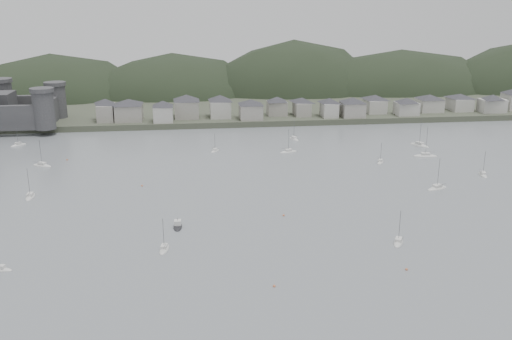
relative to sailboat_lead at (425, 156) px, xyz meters
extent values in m
plane|color=slate|center=(-75.57, -105.22, -0.17)|extent=(900.00, 900.00, 0.00)
cube|color=#383D2D|center=(-75.57, 189.78, 1.33)|extent=(900.00, 250.00, 3.00)
ellipsoid|color=black|center=(-186.44, 166.72, -10.31)|extent=(138.98, 92.48, 81.13)
ellipsoid|color=black|center=(-107.87, 167.64, -10.14)|extent=(132.08, 90.41, 79.74)
ellipsoid|color=black|center=(-24.92, 167.71, -12.84)|extent=(133.88, 88.37, 101.41)
ellipsoid|color=black|center=(50.38, 162.69, -10.49)|extent=(165.81, 81.78, 82.55)
cylinder|color=#363639|center=(-167.57, 60.78, 11.83)|extent=(10.00, 10.00, 18.00)
cylinder|color=#363639|center=(-195.57, 90.78, 12.33)|extent=(11.00, 11.00, 19.00)
cylinder|color=#363639|center=(-167.57, 88.78, 11.33)|extent=(10.00, 10.00, 17.00)
cube|color=#363639|center=(-195.57, 89.78, 8.83)|extent=(56.00, 3.50, 12.00)
cube|color=#363639|center=(-167.57, 74.78, 8.83)|extent=(3.50, 30.00, 12.00)
cube|color=gray|center=(-140.57, 76.74, 7.13)|extent=(8.34, 12.91, 8.59)
pyramid|color=#2C2B31|center=(-140.57, 76.74, 12.92)|extent=(15.78, 15.78, 3.01)
cube|color=gray|center=(-128.89, 76.10, 7.01)|extent=(13.68, 13.35, 8.36)
pyramid|color=#2C2B31|center=(-128.89, 76.10, 12.65)|extent=(20.07, 20.07, 2.93)
cube|color=#ABA9A1|center=(-111.14, 70.79, 6.87)|extent=(9.78, 10.20, 8.08)
pyramid|color=#2C2B31|center=(-111.14, 70.79, 12.32)|extent=(14.83, 14.83, 2.83)
cube|color=gray|center=(-99.08, 80.42, 7.38)|extent=(12.59, 13.33, 9.09)
pyramid|color=#2C2B31|center=(-99.08, 80.42, 13.51)|extent=(19.24, 19.24, 3.18)
cube|color=#ABA9A1|center=(-81.31, 78.88, 7.27)|extent=(10.74, 12.17, 8.87)
pyramid|color=#2C2B31|center=(-81.31, 78.88, 13.25)|extent=(17.01, 17.01, 3.10)
cube|color=gray|center=(-65.64, 72.31, 6.68)|extent=(11.63, 12.09, 7.69)
pyramid|color=#2C2B31|center=(-65.64, 72.31, 11.87)|extent=(17.61, 17.61, 2.69)
cube|color=gray|center=(-50.32, 80.97, 6.55)|extent=(10.37, 9.35, 7.44)
pyramid|color=#2C2B31|center=(-50.32, 80.97, 11.57)|extent=(14.65, 14.65, 2.60)
cube|color=gray|center=(-36.94, 78.57, 6.44)|extent=(8.24, 12.20, 7.22)
pyramid|color=#2C2B31|center=(-36.94, 78.57, 11.32)|extent=(15.17, 15.17, 2.53)
cube|color=#ABA9A1|center=(-23.07, 73.33, 6.56)|extent=(8.06, 10.91, 7.46)
pyramid|color=#2C2B31|center=(-23.07, 73.33, 11.60)|extent=(14.08, 14.08, 2.61)
cube|color=gray|center=(-10.75, 71.84, 6.66)|extent=(11.73, 11.78, 7.66)
pyramid|color=#2C2B31|center=(-10.75, 71.84, 11.83)|extent=(17.46, 17.46, 2.68)
cube|color=#ABA9A1|center=(5.07, 81.69, 6.50)|extent=(10.19, 13.02, 7.33)
pyramid|color=#2C2B31|center=(5.07, 81.69, 11.45)|extent=(17.23, 17.23, 2.57)
cube|color=#ABA9A1|center=(19.98, 72.84, 6.27)|extent=(11.70, 9.81, 6.88)
pyramid|color=#2C2B31|center=(19.98, 72.84, 10.91)|extent=(15.97, 15.97, 2.41)
cube|color=#ABA9A1|center=(36.83, 81.68, 6.33)|extent=(12.83, 12.48, 7.00)
pyramid|color=#2C2B31|center=(36.83, 81.68, 11.06)|extent=(18.79, 18.79, 2.45)
cube|color=#ABA9A1|center=(55.16, 82.20, 6.32)|extent=(11.07, 13.50, 6.97)
pyramid|color=#2C2B31|center=(55.16, 82.20, 11.02)|extent=(18.25, 18.25, 2.44)
cube|color=#ABA9A1|center=(70.45, 74.50, 6.50)|extent=(13.75, 9.12, 7.34)
pyramid|color=#2C2B31|center=(70.45, 74.50, 11.45)|extent=(16.97, 16.97, 2.57)
ellipsoid|color=silver|center=(0.00, 0.00, -0.12)|extent=(10.42, 4.71, 2.01)
cube|color=silver|center=(0.00, 0.00, 1.19)|extent=(3.81, 2.72, 0.70)
cylinder|color=#3F3F42|center=(0.00, 0.00, 6.31)|extent=(0.12, 0.12, 12.56)
cylinder|color=#3F3F42|center=(1.79, 0.27, 1.74)|extent=(4.48, 0.79, 0.10)
ellipsoid|color=silver|center=(-87.40, 19.39, -0.12)|extent=(5.02, 6.21, 1.23)
cube|color=silver|center=(-87.40, 19.39, 0.80)|extent=(2.31, 2.54, 0.70)
cylinder|color=#3F3F42|center=(-87.40, 19.39, 3.87)|extent=(0.12, 0.12, 7.68)
cylinder|color=#3F3F42|center=(-88.01, 20.32, 1.35)|extent=(1.60, 2.36, 0.10)
ellipsoid|color=silver|center=(-49.18, 36.89, -0.12)|extent=(4.65, 8.06, 1.54)
cube|color=silver|center=(-49.18, 36.89, 0.95)|extent=(2.42, 3.07, 0.70)
cylinder|color=#3F3F42|center=(-49.18, 36.89, 4.83)|extent=(0.12, 0.12, 9.60)
cylinder|color=#3F3F42|center=(-48.77, 38.21, 1.50)|extent=(1.13, 3.33, 0.10)
ellipsoid|color=silver|center=(-175.34, 40.76, -0.12)|extent=(6.99, 6.87, 1.48)
cube|color=silver|center=(-175.34, 40.76, 0.92)|extent=(3.00, 2.98, 0.70)
cylinder|color=#3F3F42|center=(-175.34, 40.76, 4.67)|extent=(0.12, 0.12, 9.28)
cylinder|color=#3F3F42|center=(-174.38, 39.83, 1.47)|extent=(2.47, 2.39, 0.10)
ellipsoid|color=silver|center=(-145.17, -86.22, -0.12)|extent=(6.42, 3.61, 1.22)
cube|color=silver|center=(-145.17, -86.22, 0.79)|extent=(2.44, 1.90, 0.70)
ellipsoid|color=silver|center=(-55.94, 13.89, -0.12)|extent=(8.44, 4.72, 1.61)
cube|color=silver|center=(-55.94, 13.89, 0.99)|extent=(3.20, 2.48, 0.70)
cylinder|color=#3F3F42|center=(-55.94, 13.89, 5.06)|extent=(0.12, 0.12, 10.05)
cylinder|color=#3F3F42|center=(-57.33, 14.30, 1.54)|extent=(3.50, 1.11, 0.10)
ellipsoid|color=silver|center=(-156.71, 5.26, -0.12)|extent=(8.81, 6.22, 1.70)
cube|color=silver|center=(-156.71, 5.26, 1.03)|extent=(3.49, 3.00, 0.70)
cylinder|color=#3F3F42|center=(-156.71, 5.26, 5.34)|extent=(0.12, 0.12, 10.61)
cylinder|color=#3F3F42|center=(-158.08, 4.58, 1.58)|extent=(3.46, 1.80, 0.10)
ellipsoid|color=silver|center=(-43.22, -82.74, -0.12)|extent=(5.56, 7.51, 1.46)
cube|color=silver|center=(-43.22, -82.74, 0.91)|extent=(2.63, 3.01, 0.70)
cylinder|color=#3F3F42|center=(-43.22, -82.74, 4.59)|extent=(0.12, 0.12, 9.11)
cylinder|color=#3F3F42|center=(-42.59, -83.89, 1.46)|extent=(1.67, 2.92, 0.10)
ellipsoid|color=silver|center=(4.83, 17.87, -0.12)|extent=(7.75, 10.23, 1.99)
cube|color=silver|center=(4.83, 17.87, 1.18)|extent=(3.65, 4.12, 0.70)
cylinder|color=#3F3F42|center=(4.83, 17.87, 6.27)|extent=(0.12, 0.12, 12.47)
cylinder|color=#3F3F42|center=(3.93, 16.31, 1.73)|extent=(2.33, 3.94, 0.10)
ellipsoid|color=silver|center=(-13.28, -40.86, -0.12)|extent=(9.17, 5.90, 1.75)
cube|color=silver|center=(-13.28, -40.86, 1.06)|extent=(3.57, 2.94, 0.70)
cylinder|color=#3F3F42|center=(-13.28, -40.86, 5.51)|extent=(0.12, 0.12, 10.95)
cylinder|color=#3F3F42|center=(-11.82, -41.45, 1.61)|extent=(3.69, 1.58, 0.10)
ellipsoid|color=silver|center=(10.54, -27.96, -0.12)|extent=(3.67, 7.58, 1.45)
cube|color=silver|center=(10.54, -27.96, 0.91)|extent=(2.06, 2.80, 0.70)
cylinder|color=#3F3F42|center=(10.54, -27.96, 4.58)|extent=(0.12, 0.12, 9.09)
cylinder|color=#3F3F42|center=(10.29, -26.68, 1.46)|extent=(0.72, 3.23, 0.10)
ellipsoid|color=silver|center=(-106.02, -79.37, -0.12)|extent=(3.35, 7.13, 1.37)
cube|color=silver|center=(-106.02, -79.37, 0.87)|extent=(1.90, 2.62, 0.70)
cylinder|color=#3F3F42|center=(-106.02, -79.37, 4.32)|extent=(0.12, 0.12, 8.57)
cylinder|color=#3F3F42|center=(-105.81, -80.59, 1.42)|extent=(0.63, 3.06, 0.10)
ellipsoid|color=silver|center=(-21.82, -6.44, -0.12)|extent=(5.09, 6.46, 1.27)
cube|color=silver|center=(-21.82, -6.44, 0.82)|extent=(2.36, 2.63, 0.70)
cylinder|color=#3F3F42|center=(-21.82, -6.44, 4.00)|extent=(0.12, 0.12, 7.94)
cylinder|color=#3F3F42|center=(-22.43, -5.47, 1.37)|extent=(1.60, 2.48, 0.10)
ellipsoid|color=silver|center=(-151.72, -32.46, -0.12)|extent=(2.61, 7.93, 1.58)
cube|color=silver|center=(-151.72, -32.46, 0.97)|extent=(1.77, 2.79, 0.70)
cylinder|color=#3F3F42|center=(-151.72, -32.46, 4.98)|extent=(0.12, 0.12, 9.89)
cylinder|color=#3F3F42|center=(-151.73, -33.88, 1.52)|extent=(0.13, 3.56, 0.10)
ellipsoid|color=black|center=(-102.62, -64.43, -0.12)|extent=(2.76, 6.99, 1.52)
cube|color=silver|center=(-102.62, -64.43, 1.29)|extent=(2.01, 2.14, 1.40)
cylinder|color=#3F3F42|center=(-102.62, -64.43, 2.19)|extent=(0.10, 0.10, 1.20)
sphere|color=#C76A42|center=(-70.70, -59.39, -0.02)|extent=(0.70, 0.70, 0.70)
sphere|color=#C76A42|center=(-47.09, -98.36, -0.02)|extent=(0.70, 0.70, 0.70)
sphere|color=#C76A42|center=(-80.34, -102.62, -0.02)|extent=(0.70, 0.70, 0.70)
sphere|color=#C76A42|center=(-148.60, 12.86, -0.02)|extent=(0.70, 0.70, 0.70)
sphere|color=#C76A42|center=(-115.59, -25.15, -0.02)|extent=(0.70, 0.70, 0.70)
camera|label=1|loc=(-98.57, -215.77, 62.54)|focal=39.19mm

